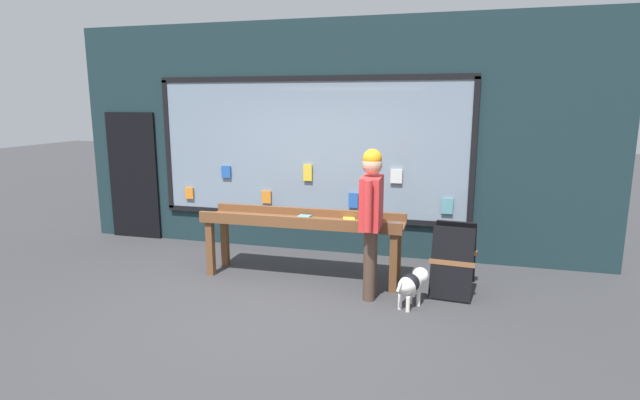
# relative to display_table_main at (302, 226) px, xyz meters

# --- Properties ---
(ground_plane) EXTENTS (40.00, 40.00, 0.00)m
(ground_plane) POSITION_rel_display_table_main_xyz_m (0.00, -1.10, -0.70)
(ground_plane) COLOR #38383A
(shopfront_facade) EXTENTS (8.14, 0.29, 3.44)m
(shopfront_facade) POSITION_rel_display_table_main_xyz_m (-0.05, 1.29, 1.01)
(shopfront_facade) COLOR #192D33
(shopfront_facade) RESTS_ON ground_plane
(display_table_main) EXTENTS (2.62, 0.62, 0.87)m
(display_table_main) POSITION_rel_display_table_main_xyz_m (0.00, 0.00, 0.00)
(display_table_main) COLOR brown
(display_table_main) RESTS_ON ground_plane
(person_browsing) EXTENTS (0.23, 0.68, 1.75)m
(person_browsing) POSITION_rel_display_table_main_xyz_m (0.97, -0.45, 0.34)
(person_browsing) COLOR #4C382D
(person_browsing) RESTS_ON ground_plane
(small_dog) EXTENTS (0.37, 0.53, 0.41)m
(small_dog) POSITION_rel_display_table_main_xyz_m (1.47, -0.59, -0.42)
(small_dog) COLOR white
(small_dog) RESTS_ON ground_plane
(sandwich_board_sign) EXTENTS (0.56, 0.82, 0.82)m
(sandwich_board_sign) POSITION_rel_display_table_main_xyz_m (1.91, 0.03, -0.27)
(sandwich_board_sign) COLOR black
(sandwich_board_sign) RESTS_ON ground_plane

